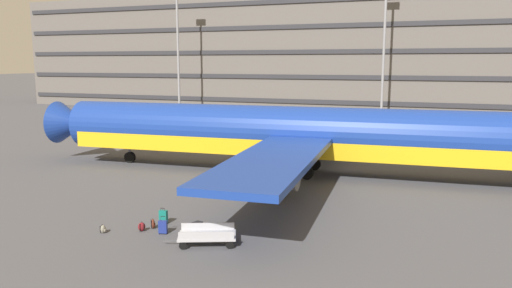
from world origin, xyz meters
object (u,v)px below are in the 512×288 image
airliner (298,134)px  suitcase_large (196,224)px  suitcase_upright (163,227)px  backpack_teal (142,227)px  baggage_cart (207,236)px  backpack_orange (103,229)px  suitcase_silver (163,217)px  backpack_small (153,224)px

airliner → suitcase_large: (-1.60, -13.41, -2.86)m
suitcase_upright → backpack_teal: 1.20m
airliner → backpack_teal: airliner is taller
suitcase_large → baggage_cart: bearing=-51.9°
suitcase_large → backpack_orange: (-3.80, -2.43, 0.09)m
backpack_orange → baggage_cart: baggage_cart is taller
suitcase_silver → backpack_orange: bearing=-132.6°
suitcase_upright → suitcase_silver: (-0.76, 1.31, 0.03)m
airliner → suitcase_upright: size_ratio=48.64×
suitcase_large → backpack_small: backpack_small is taller
backpack_teal → baggage_cart: (3.81, -0.51, 0.21)m
suitcase_upright → backpack_orange: 2.94m
airliner → baggage_cart: airliner is taller
backpack_teal → baggage_cart: 3.85m
suitcase_large → backpack_small: bearing=-151.6°
suitcase_silver → backpack_small: (-0.11, -0.80, -0.15)m
suitcase_silver → suitcase_large: bearing=7.2°
airliner → suitcase_upright: airliner is taller
airliner → baggage_cart: 15.68m
suitcase_silver → backpack_small: bearing=-98.2°
airliner → suitcase_upright: bearing=-99.9°
suitcase_upright → backpack_small: 1.02m
suitcase_large → backpack_orange: backpack_orange is taller
backpack_orange → backpack_teal: bearing=28.9°
backpack_orange → suitcase_large: bearing=32.6°
suitcase_silver → backpack_small: suitcase_silver is taller
suitcase_silver → backpack_orange: (-2.03, -2.21, -0.19)m
airliner → suitcase_silver: size_ratio=49.29×
backpack_teal → baggage_cart: size_ratio=0.15×
suitcase_upright → backpack_teal: bearing=-179.3°
backpack_small → backpack_teal: backpack_small is taller
baggage_cart → suitcase_large: bearing=128.1°
suitcase_silver → backpack_teal: size_ratio=1.73×
suitcase_silver → backpack_teal: (-0.43, -1.33, -0.17)m
backpack_small → baggage_cart: (3.49, -1.04, 0.19)m
airliner → backpack_small: (-3.48, -14.43, -2.72)m
suitcase_upright → backpack_small: bearing=149.3°
airliner → suitcase_silver: 14.28m
backpack_orange → backpack_teal: (1.60, 0.88, 0.02)m
suitcase_large → backpack_small: (-1.88, -1.02, 0.13)m
suitcase_large → baggage_cart: baggage_cart is taller
airliner → backpack_orange: size_ratio=93.78×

